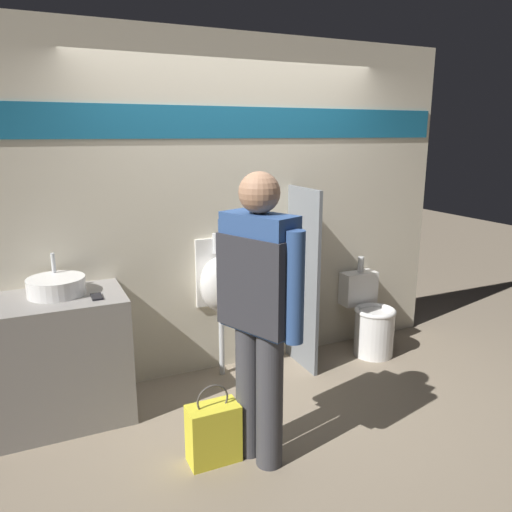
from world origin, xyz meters
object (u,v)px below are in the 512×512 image
(person_in_vest, at_px, (259,301))
(shopping_bag, at_px, (213,433))
(urinal_near_counter, at_px, (220,284))
(sink_basin, at_px, (56,286))
(toilet, at_px, (370,321))
(cell_phone, at_px, (97,297))

(person_in_vest, bearing_deg, shopping_bag, 48.19)
(urinal_near_counter, bearing_deg, person_in_vest, -99.34)
(sink_basin, relative_size, shopping_bag, 0.75)
(sink_basin, bearing_deg, urinal_near_counter, 5.14)
(sink_basin, height_order, shopping_bag, sink_basin)
(toilet, distance_m, shopping_bag, 2.03)
(sink_basin, height_order, person_in_vest, person_in_vest)
(urinal_near_counter, distance_m, shopping_bag, 1.29)
(sink_basin, bearing_deg, cell_phone, -37.33)
(sink_basin, distance_m, shopping_bag, 1.43)
(sink_basin, bearing_deg, shopping_bag, -50.95)
(cell_phone, relative_size, urinal_near_counter, 0.12)
(cell_phone, xyz_separation_m, toilet, (2.36, 0.12, -0.59))
(person_in_vest, bearing_deg, cell_phone, 19.97)
(shopping_bag, bearing_deg, sink_basin, 129.05)
(urinal_near_counter, relative_size, person_in_vest, 0.67)
(cell_phone, height_order, urinal_near_counter, urinal_near_counter)
(sink_basin, xyz_separation_m, shopping_bag, (0.76, -0.94, -0.76))
(cell_phone, distance_m, toilet, 2.44)
(urinal_near_counter, distance_m, toilet, 1.47)
(person_in_vest, relative_size, shopping_bag, 3.45)
(cell_phone, bearing_deg, sink_basin, 142.67)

